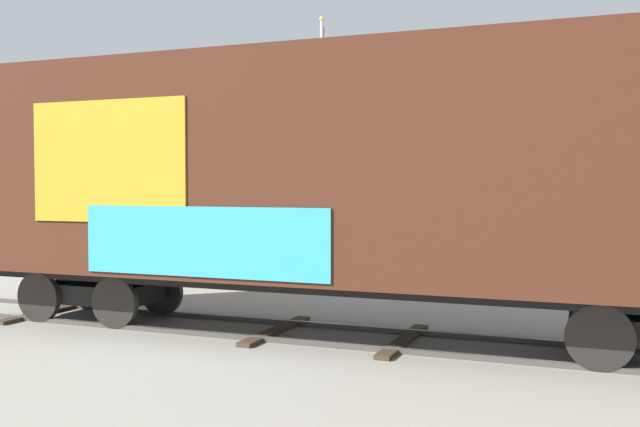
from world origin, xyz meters
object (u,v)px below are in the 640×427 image
freight_car (341,172)px  parked_car_white (441,254)px  flagpole (322,111)px  parked_car_tan (222,250)px

freight_car → parked_car_white: freight_car is taller
freight_car → flagpole: 14.57m
flagpole → freight_car: bearing=-70.6°
parked_car_tan → parked_car_white: size_ratio=0.96×
freight_car → flagpole: size_ratio=1.60×
freight_car → parked_car_tan: freight_car is taller
freight_car → parked_car_tan: size_ratio=3.13×
freight_car → parked_car_white: 6.32m
parked_car_tan → parked_car_white: (5.75, 0.20, 0.04)m
parked_car_white → parked_car_tan: bearing=-178.0°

